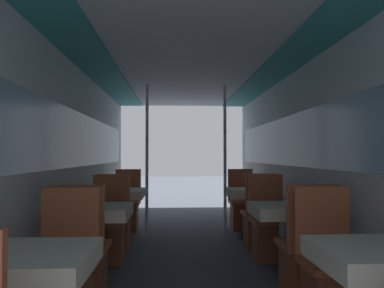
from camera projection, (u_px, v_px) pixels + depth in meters
name	position (u px, v px, depth m)	size (l,w,h in m)	color
wall_left	(61.00, 160.00, 3.84)	(0.05, 8.35, 2.25)	silver
wall_right	(317.00, 160.00, 3.97)	(0.05, 8.35, 2.25)	silver
ceiling_panel	(191.00, 53.00, 3.94)	(2.68, 8.35, 0.07)	silver
dining_table_left_0	(30.00, 273.00, 1.96)	(0.64, 0.64, 0.72)	#4C4C51
dining_table_left_1	(97.00, 217.00, 3.69)	(0.64, 0.64, 0.72)	#4C4C51
chair_left_near_1	(82.00, 266.00, 3.08)	(0.42, 0.42, 0.98)	brown
chair_left_far_1	(108.00, 235.00, 4.29)	(0.42, 0.42, 0.98)	brown
dining_table_left_2	(122.00, 197.00, 5.42)	(0.64, 0.64, 0.72)	#4C4C51
chair_left_near_2	(115.00, 226.00, 4.81)	(0.42, 0.42, 0.98)	brown
chair_left_far_2	(127.00, 212.00, 6.02)	(0.42, 0.42, 0.98)	brown
support_pole_left_2	(147.00, 161.00, 5.46)	(0.04, 0.04, 2.25)	silver
dining_table_right_0	(378.00, 268.00, 2.05)	(0.64, 0.64, 0.72)	#4C4C51
chair_right_far_0	(332.00, 284.00, 2.65)	(0.42, 0.42, 0.98)	brown
dining_table_right_1	(284.00, 216.00, 3.78)	(0.64, 0.64, 0.72)	#4C4C51
chair_right_near_1	(306.00, 263.00, 3.17)	(0.42, 0.42, 0.98)	brown
chair_right_far_1	(269.00, 233.00, 4.38)	(0.42, 0.42, 0.98)	brown
dining_table_right_2	(250.00, 197.00, 5.52)	(0.64, 0.64, 0.72)	#4C4C51
chair_right_near_2	(259.00, 225.00, 4.90)	(0.42, 0.42, 0.98)	brown
chair_right_far_2	(242.00, 211.00, 6.11)	(0.42, 0.42, 0.98)	brown
support_pole_right_2	(225.00, 161.00, 5.51)	(0.04, 0.04, 2.25)	silver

